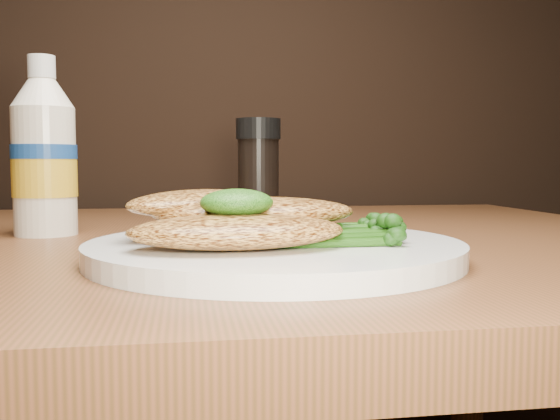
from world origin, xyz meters
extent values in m
cylinder|color=white|center=(0.12, 0.87, 0.76)|extent=(0.30, 0.30, 0.02)
ellipsoid|color=gold|center=(0.08, 0.83, 0.78)|extent=(0.16, 0.09, 0.03)
ellipsoid|color=gold|center=(0.10, 0.88, 0.79)|extent=(0.17, 0.09, 0.03)
ellipsoid|color=gold|center=(0.06, 0.91, 0.79)|extent=(0.16, 0.16, 0.02)
ellipsoid|color=black|center=(0.08, 0.84, 0.80)|extent=(0.07, 0.07, 0.02)
camera|label=1|loc=(0.05, 0.39, 0.83)|focal=39.57mm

